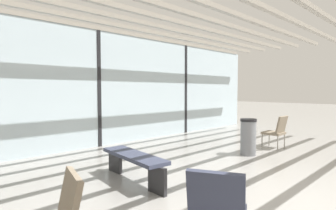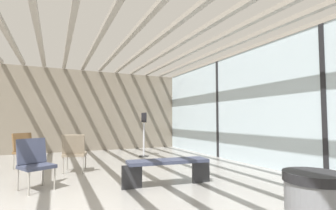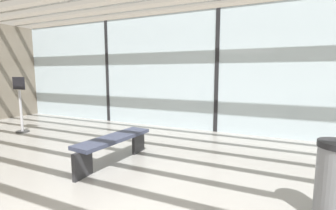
# 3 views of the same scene
# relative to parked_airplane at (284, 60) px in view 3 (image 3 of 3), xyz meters

# --- Properties ---
(glass_curtain_wall) EXTENTS (14.00, 0.08, 3.14)m
(glass_curtain_wall) POSITION_rel_parked_airplane_xyz_m (-1.64, -6.35, -0.58)
(glass_curtain_wall) COLOR silver
(glass_curtain_wall) RESTS_ON ground
(window_mullion_0) EXTENTS (0.10, 0.12, 3.14)m
(window_mullion_0) POSITION_rel_parked_airplane_xyz_m (-5.14, -6.35, -0.58)
(window_mullion_0) COLOR black
(window_mullion_0) RESTS_ON ground
(window_mullion_1) EXTENTS (0.10, 0.12, 3.14)m
(window_mullion_1) POSITION_rel_parked_airplane_xyz_m (-1.64, -6.35, -0.58)
(window_mullion_1) COLOR black
(window_mullion_1) RESTS_ON ground
(parked_airplane) EXTENTS (11.48, 4.30, 4.30)m
(parked_airplane) POSITION_rel_parked_airplane_xyz_m (0.00, 0.00, 0.00)
(parked_airplane) COLOR silver
(parked_airplane) RESTS_ON ground
(waiting_bench) EXTENTS (0.55, 1.69, 0.47)m
(waiting_bench) POSITION_rel_parked_airplane_xyz_m (-2.69, -9.32, -1.79)
(waiting_bench) COLOR #33384C
(waiting_bench) RESTS_ON ground
(trash_bin) EXTENTS (0.38, 0.38, 0.86)m
(trash_bin) POSITION_rel_parked_airplane_xyz_m (0.38, -9.71, -1.72)
(trash_bin) COLOR slate
(trash_bin) RESTS_ON ground
(info_sign) EXTENTS (0.44, 0.32, 1.44)m
(info_sign) POSITION_rel_parked_airplane_xyz_m (-6.25, -8.55, -1.47)
(info_sign) COLOR #333333
(info_sign) RESTS_ON ground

